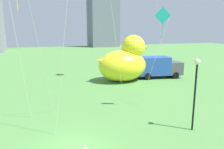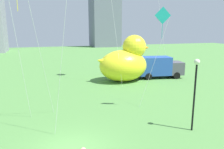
# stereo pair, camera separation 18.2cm
# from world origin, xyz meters

# --- Properties ---
(giant_inflatable_duck) EXTENTS (6.98, 4.48, 5.78)m
(giant_inflatable_duck) POSITION_xyz_m (8.52, 14.57, 2.46)
(giant_inflatable_duck) COLOR yellow
(giant_inflatable_duck) RESTS_ON ground
(lamppost) EXTENTS (0.37, 0.37, 4.78)m
(lamppost) POSITION_xyz_m (7.97, 0.16, 3.27)
(lamppost) COLOR black
(lamppost) RESTS_ON ground
(box_truck) EXTENTS (6.47, 3.14, 2.85)m
(box_truck) POSITION_xyz_m (13.43, 15.00, 1.45)
(box_truck) COLOR #264CA5
(box_truck) RESTS_ON ground
(kite_teal) EXTENTS (2.46, 1.42, 8.21)m
(kite_teal) POSITION_xyz_m (7.60, 4.07, 7.31)
(kite_teal) COLOR silver
(kite_teal) RESTS_ON ground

